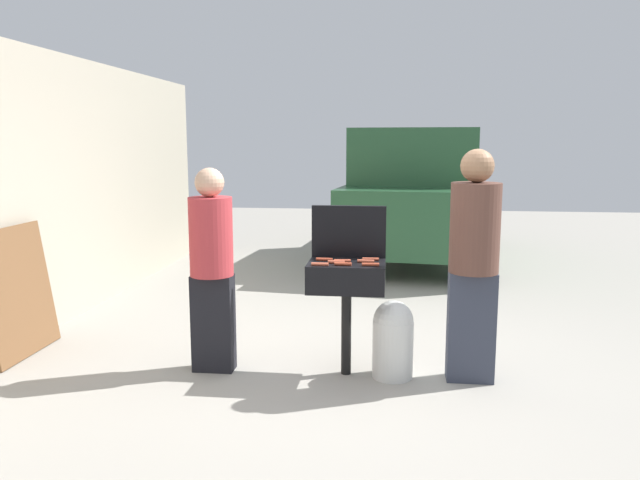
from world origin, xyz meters
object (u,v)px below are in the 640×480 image
at_px(hot_dog_0, 336,262).
at_px(propane_tank, 393,338).
at_px(hot_dog_6, 366,261).
at_px(hot_dog_1, 371,264).
at_px(hot_dog_3, 371,259).
at_px(hot_dog_5, 324,259).
at_px(hot_dog_7, 343,264).
at_px(person_right, 474,258).
at_px(person_left, 212,263).
at_px(parked_minivan, 417,193).
at_px(bbq_grill, 347,280).
at_px(leaning_board, 19,291).
at_px(hot_dog_2, 320,264).
at_px(hot_dog_4, 342,261).

distance_m(hot_dog_0, propane_tank, 0.75).
bearing_deg(hot_dog_6, hot_dog_1, -73.29).
bearing_deg(hot_dog_3, hot_dog_5, -171.89).
distance_m(hot_dog_0, hot_dog_5, 0.14).
xyz_separation_m(hot_dog_7, person_right, (0.98, 0.12, 0.05)).
xyz_separation_m(propane_tank, person_left, (-1.44, -0.01, 0.57)).
bearing_deg(hot_dog_5, person_left, -175.78).
bearing_deg(hot_dog_1, parked_minivan, 84.01).
distance_m(bbq_grill, person_left, 1.08).
bearing_deg(hot_dog_5, hot_dog_0, -43.39).
bearing_deg(person_left, hot_dog_7, -21.34).
bearing_deg(hot_dog_7, propane_tank, 15.78).
xyz_separation_m(parked_minivan, leaning_board, (-3.57, -4.99, -0.46)).
relative_size(hot_dog_0, leaning_board, 0.12).
height_order(bbq_grill, hot_dog_2, hot_dog_2).
relative_size(hot_dog_4, hot_dog_6, 1.00).
bearing_deg(hot_dog_6, hot_dog_0, -164.76).
xyz_separation_m(bbq_grill, hot_dog_6, (0.15, -0.01, 0.16)).
bearing_deg(hot_dog_0, hot_dog_3, 29.94).
height_order(hot_dog_5, parked_minivan, parked_minivan).
height_order(hot_dog_6, propane_tank, hot_dog_6).
xyz_separation_m(propane_tank, leaning_board, (-3.20, 0.16, 0.24)).
bearing_deg(hot_dog_7, hot_dog_0, 129.52).
relative_size(hot_dog_3, hot_dog_5, 1.00).
bearing_deg(hot_dog_2, hot_dog_5, 86.30).
height_order(hot_dog_1, person_right, person_right).
relative_size(hot_dog_4, hot_dog_5, 1.00).
distance_m(hot_dog_1, parked_minivan, 5.29).
height_order(person_right, leaning_board, person_right).
xyz_separation_m(hot_dog_6, leaning_board, (-2.99, 0.14, -0.36)).
distance_m(hot_dog_0, person_left, 1.00).
bearing_deg(hot_dog_3, person_left, -174.65).
relative_size(person_left, parked_minivan, 0.36).
bearing_deg(bbq_grill, person_left, -177.99).
height_order(propane_tank, person_left, person_left).
distance_m(hot_dog_6, hot_dog_7, 0.22).
bearing_deg(hot_dog_1, hot_dog_0, 166.40).
bearing_deg(bbq_grill, leaning_board, 177.31).
xyz_separation_m(hot_dog_4, parked_minivan, (0.77, 5.14, 0.10)).
relative_size(bbq_grill, propane_tank, 1.47).
height_order(hot_dog_2, parked_minivan, parked_minivan).
height_order(hot_dog_4, propane_tank, hot_dog_4).
bearing_deg(hot_dog_2, person_left, 171.68).
distance_m(person_left, leaning_board, 1.80).
relative_size(propane_tank, person_right, 0.35).
bearing_deg(hot_dog_1, bbq_grill, 144.99).
bearing_deg(person_left, hot_dog_5, -11.69).
xyz_separation_m(person_right, parked_minivan, (-0.22, 5.14, 0.06)).
bearing_deg(hot_dog_3, hot_dog_7, -132.85).
xyz_separation_m(bbq_grill, propane_tank, (0.37, -0.03, -0.45)).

